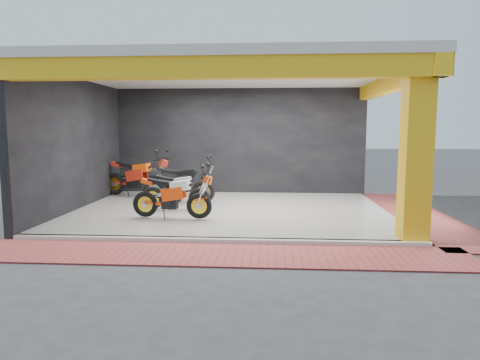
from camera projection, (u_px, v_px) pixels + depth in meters
The scene contains 15 objects.
ground at pixel (222, 231), 9.22m from camera, with size 80.00×80.00×0.00m, color #2D2D30.
showroom_floor at pixel (231, 211), 11.20m from camera, with size 8.00×6.00×0.10m, color silver.
showroom_ceiling at pixel (230, 73), 10.78m from camera, with size 8.40×6.40×0.20m, color beige.
back_wall at pixel (239, 142), 14.07m from camera, with size 8.20×0.20×3.50m, color black.
left_wall at pixel (76, 146), 11.27m from camera, with size 0.20×6.20×3.50m, color black.
corner_column at pixel (416, 152), 8.02m from camera, with size 0.50×0.50×3.50m, color gold.
header_beam_front at pixel (216, 68), 7.84m from camera, with size 8.40×0.30×0.40m, color gold.
header_beam_right at pixel (391, 84), 10.55m from camera, with size 0.30×6.40×0.40m, color gold.
floor_kerb at pixel (217, 241), 8.21m from camera, with size 8.00×0.20×0.10m, color silver.
paver_front at pixel (211, 254), 7.44m from camera, with size 9.00×1.40×0.03m, color #993235.
paver_right at pixel (418, 215), 10.88m from camera, with size 1.40×7.00×0.03m, color #993235.
moto_hero at pixel (199, 193), 9.81m from camera, with size 2.02×0.75×1.23m, color #FF420A, non-canonical shape.
moto_row_a at pixel (199, 188), 10.86m from camera, with size 1.92×0.71×1.18m, color black, non-canonical shape.
moto_row_b at pixel (203, 181), 11.93m from camera, with size 2.14×0.79×1.31m, color black, non-canonical shape.
moto_row_c at pixel (157, 175), 12.89m from camera, with size 2.33×0.86×1.42m, color red, non-canonical shape.
Camera 1 is at (0.99, -8.98, 2.18)m, focal length 32.00 mm.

